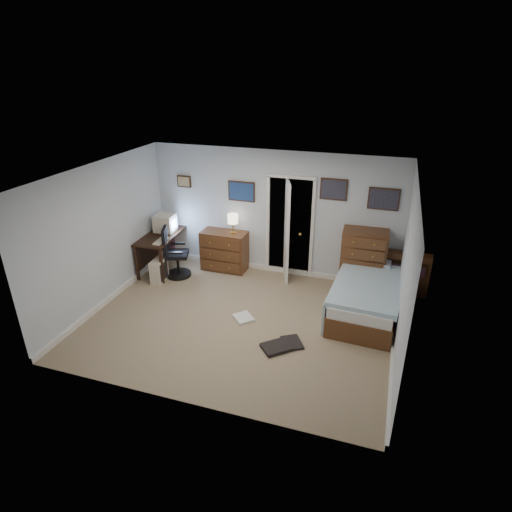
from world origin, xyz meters
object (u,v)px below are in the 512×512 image
(computer_desk, at_px, (158,242))
(office_chair, at_px, (175,258))
(bed, at_px, (366,296))
(tall_dresser, at_px, (363,261))
(low_dresser, at_px, (225,251))

(computer_desk, relative_size, office_chair, 1.31)
(computer_desk, height_order, office_chair, office_chair)
(office_chair, distance_m, bed, 3.80)
(tall_dresser, bearing_deg, office_chair, -173.35)
(bed, bearing_deg, computer_desk, 177.25)
(tall_dresser, height_order, bed, tall_dresser)
(bed, bearing_deg, office_chair, -179.95)
(computer_desk, xyz_separation_m, bed, (4.28, -0.46, -0.27))
(low_dresser, bearing_deg, computer_desk, -163.69)
(low_dresser, height_order, tall_dresser, tall_dresser)
(computer_desk, xyz_separation_m, tall_dresser, (4.11, 0.35, 0.01))
(low_dresser, bearing_deg, office_chair, -143.25)
(office_chair, relative_size, low_dresser, 1.12)
(office_chair, bearing_deg, computer_desk, 134.19)
(tall_dresser, distance_m, bed, 0.87)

